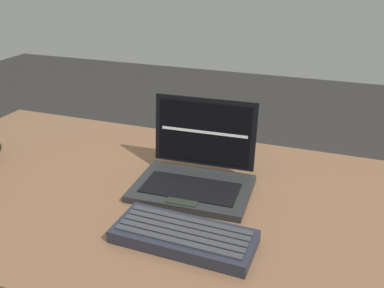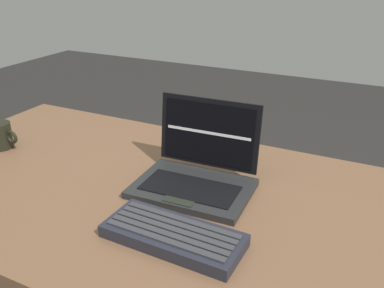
# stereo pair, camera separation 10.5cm
# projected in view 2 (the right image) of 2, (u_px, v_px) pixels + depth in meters

# --- Properties ---
(desk) EXTENTS (1.72, 0.83, 0.70)m
(desk) POSITION_uv_depth(u_px,v_px,m) (174.00, 214.00, 1.12)
(desk) COLOR brown
(desk) RESTS_ON ground
(laptop_front) EXTENTS (0.32, 0.25, 0.22)m
(laptop_front) POSITION_uv_depth(u_px,v_px,m) (197.00, 172.00, 1.12)
(laptop_front) COLOR #252728
(laptop_front) RESTS_ON desk
(external_keyboard) EXTENTS (0.32, 0.14, 0.03)m
(external_keyboard) POSITION_uv_depth(u_px,v_px,m) (173.00, 235.00, 0.91)
(external_keyboard) COLOR #242632
(external_keyboard) RESTS_ON desk
(coffee_mug) EXTENTS (0.12, 0.08, 0.09)m
(coffee_mug) POSITION_uv_depth(u_px,v_px,m) (0.00, 136.00, 1.35)
(coffee_mug) COLOR black
(coffee_mug) RESTS_ON desk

